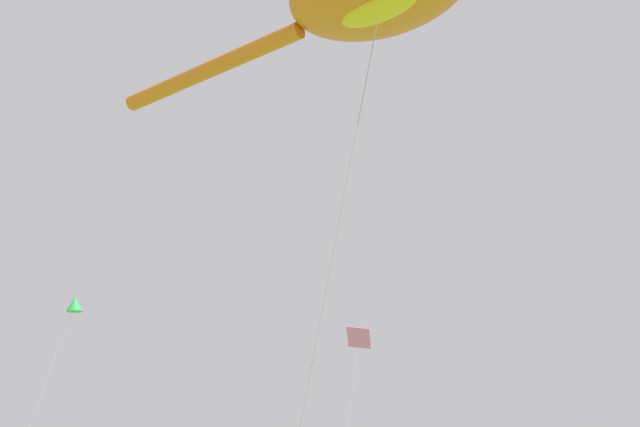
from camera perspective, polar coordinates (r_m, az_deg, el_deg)
name	(u,v)px	position (r m, az deg, el deg)	size (l,w,h in m)	color
small_kite_box_yellow	(75,305)	(35.62, -19.55, -7.09)	(2.30, 1.29, 9.46)	green
small_kite_streamer_purple	(358,341)	(31.56, 3.18, -10.41)	(2.06, 1.40, 7.63)	pink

